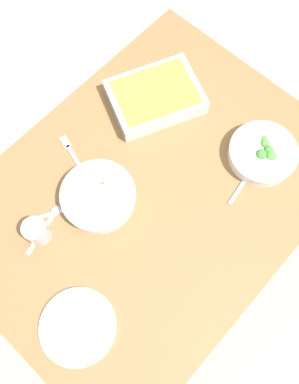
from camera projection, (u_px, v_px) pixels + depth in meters
The scene contains 11 objects.
ground_plane at pixel (150, 244), 2.00m from camera, with size 6.00×6.00×0.00m, color #B2A899.
dining_table at pixel (150, 201), 1.38m from camera, with size 1.20×0.90×0.74m.
stew_bowl at pixel (98, 196), 1.26m from camera, with size 0.24×0.24×0.06m.
broccoli_bowl at pixel (263, 153), 1.31m from camera, with size 0.22×0.22×0.07m.
baking_dish at pixel (155, 96), 1.38m from camera, with size 0.37×0.33×0.06m.
drink_cup at pixel (37, 232), 1.22m from camera, with size 0.07×0.07×0.08m.
side_plate at pixel (78, 327), 1.15m from camera, with size 0.22×0.22×0.01m, color silver.
spoon_by_stew at pixel (58, 212), 1.27m from camera, with size 0.16×0.10×0.01m.
spoon_by_broccoli at pixel (247, 176), 1.31m from camera, with size 0.18×0.04×0.01m.
spoon_spare at pixel (48, 223), 1.26m from camera, with size 0.17×0.06×0.01m.
fork_on_table at pixel (73, 154), 1.34m from camera, with size 0.07×0.18×0.01m.
Camera 1 is at (0.33, 0.30, 1.96)m, focal length 38.15 mm.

